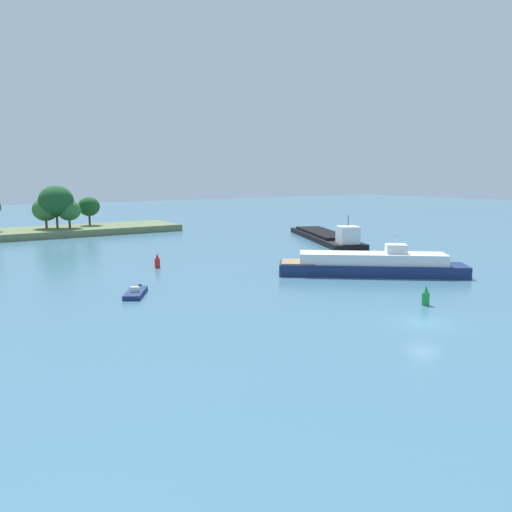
{
  "coord_description": "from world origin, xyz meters",
  "views": [
    {
      "loc": [
        -35.1,
        -27.37,
        12.12
      ],
      "look_at": [
        4.4,
        31.22,
        1.2
      ],
      "focal_mm": 37.35,
      "sensor_mm": 36.0,
      "label": 1
    }
  ],
  "objects_px": {
    "white_riverboat": "(372,265)",
    "channel_buoy_green": "(426,297)",
    "fishing_skiff": "(136,293)",
    "cargo_barge": "(326,236)",
    "channel_buoy_red": "(157,262)"
  },
  "relations": [
    {
      "from": "white_riverboat",
      "to": "channel_buoy_green",
      "type": "height_order",
      "value": "white_riverboat"
    },
    {
      "from": "white_riverboat",
      "to": "fishing_skiff",
      "type": "height_order",
      "value": "white_riverboat"
    },
    {
      "from": "channel_buoy_green",
      "to": "fishing_skiff",
      "type": "bearing_deg",
      "value": 137.68
    },
    {
      "from": "cargo_barge",
      "to": "channel_buoy_red",
      "type": "distance_m",
      "value": 38.57
    },
    {
      "from": "channel_buoy_red",
      "to": "white_riverboat",
      "type": "bearing_deg",
      "value": -44.69
    },
    {
      "from": "white_riverboat",
      "to": "channel_buoy_green",
      "type": "xyz_separation_m",
      "value": [
        -6.87,
        -13.45,
        -0.45
      ]
    },
    {
      "from": "fishing_skiff",
      "to": "channel_buoy_red",
      "type": "bearing_deg",
      "value": 58.59
    },
    {
      "from": "cargo_barge",
      "to": "channel_buoy_green",
      "type": "distance_m",
      "value": 48.82
    },
    {
      "from": "cargo_barge",
      "to": "channel_buoy_green",
      "type": "xyz_separation_m",
      "value": [
        -24.84,
        -42.03,
        -0.02
      ]
    },
    {
      "from": "cargo_barge",
      "to": "channel_buoy_red",
      "type": "bearing_deg",
      "value": -165.99
    },
    {
      "from": "fishing_skiff",
      "to": "channel_buoy_red",
      "type": "height_order",
      "value": "channel_buoy_red"
    },
    {
      "from": "channel_buoy_red",
      "to": "channel_buoy_green",
      "type": "relative_size",
      "value": 1.0
    },
    {
      "from": "cargo_barge",
      "to": "channel_buoy_red",
      "type": "height_order",
      "value": "cargo_barge"
    },
    {
      "from": "fishing_skiff",
      "to": "cargo_barge",
      "type": "xyz_separation_m",
      "value": [
        45.76,
        22.98,
        0.58
      ]
    },
    {
      "from": "fishing_skiff",
      "to": "cargo_barge",
      "type": "relative_size",
      "value": 0.18
    }
  ]
}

